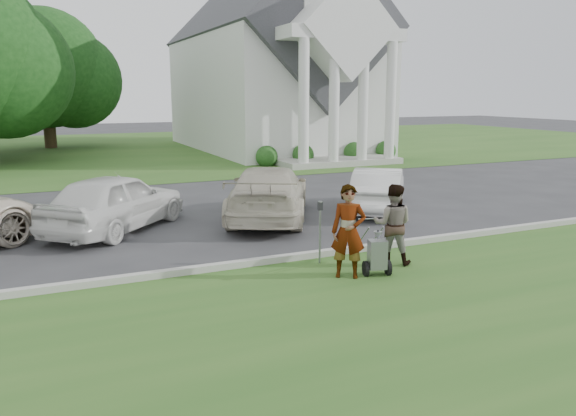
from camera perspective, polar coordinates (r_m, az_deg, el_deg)
ground at (r=11.68m, az=1.70°, el=-6.08°), size 120.00×120.00×0.00m
grass_strip at (r=9.24m, az=9.98°, el=-11.14°), size 80.00×7.00×0.01m
church_lawn at (r=37.50m, az=-16.65°, el=5.72°), size 80.00×30.00×0.01m
curb at (r=12.14m, az=0.57°, el=-5.03°), size 80.00×0.18×0.15m
church at (r=35.99m, az=-1.47°, el=15.43°), size 9.19×19.00×24.10m
tree_back at (r=40.03m, az=-23.47°, el=12.38°), size 9.61×7.60×8.89m
striping_cart at (r=11.21m, az=9.04°, el=-4.76°), size 0.70×1.12×0.97m
person_left at (r=10.89m, az=6.15°, el=-2.47°), size 0.80×0.72×1.83m
person_right at (r=11.92m, az=10.59°, el=-1.69°), size 1.04×1.01×1.70m
parking_meter_near at (r=11.74m, az=3.27°, el=-1.70°), size 0.10×0.09×1.35m
car_b at (r=15.28m, az=-17.15°, el=0.62°), size 4.42×4.56×1.54m
car_c at (r=16.00m, az=-2.00°, el=1.56°), size 4.24×5.63×1.52m
car_d at (r=17.38m, az=9.16°, el=1.90°), size 3.54×4.04×1.32m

